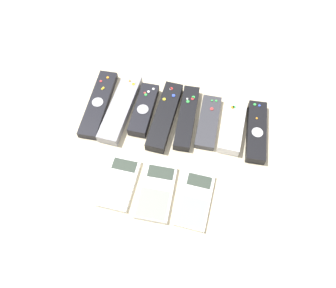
{
  "coord_description": "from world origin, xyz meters",
  "views": [
    {
      "loc": [
        0.09,
        -0.36,
        0.74
      ],
      "look_at": [
        0.0,
        0.04,
        0.01
      ],
      "focal_mm": 35.0,
      "sensor_mm": 36.0,
      "label": 1
    }
  ],
  "objects_px": {
    "remote_0": "(99,104)",
    "remote_7": "(256,131)",
    "remote_1": "(121,108)",
    "remote_3": "(165,116)",
    "remote_5": "(208,122)",
    "remote_6": "(233,126)",
    "remote_4": "(187,117)",
    "calculator_1": "(157,192)",
    "calculator_2": "(195,200)",
    "calculator_0": "(119,183)",
    "remote_2": "(144,110)"
  },
  "relations": [
    {
      "from": "remote_0",
      "to": "remote_7",
      "type": "height_order",
      "value": "remote_7"
    },
    {
      "from": "remote_7",
      "to": "remote_1",
      "type": "bearing_deg",
      "value": 177.68
    },
    {
      "from": "remote_7",
      "to": "remote_3",
      "type": "bearing_deg",
      "value": 178.27
    },
    {
      "from": "remote_5",
      "to": "remote_6",
      "type": "height_order",
      "value": "remote_6"
    },
    {
      "from": "remote_1",
      "to": "remote_4",
      "type": "distance_m",
      "value": 0.18
    },
    {
      "from": "remote_1",
      "to": "remote_7",
      "type": "height_order",
      "value": "remote_1"
    },
    {
      "from": "remote_4",
      "to": "calculator_1",
      "type": "xyz_separation_m",
      "value": [
        -0.03,
        -0.22,
        -0.01
      ]
    },
    {
      "from": "calculator_2",
      "to": "remote_1",
      "type": "bearing_deg",
      "value": 140.97
    },
    {
      "from": "calculator_0",
      "to": "calculator_1",
      "type": "relative_size",
      "value": 0.93
    },
    {
      "from": "remote_0",
      "to": "calculator_0",
      "type": "relative_size",
      "value": 1.63
    },
    {
      "from": "remote_0",
      "to": "remote_1",
      "type": "xyz_separation_m",
      "value": [
        0.06,
        -0.0,
        0.0
      ]
    },
    {
      "from": "remote_5",
      "to": "remote_7",
      "type": "xyz_separation_m",
      "value": [
        0.13,
        -0.0,
        0.0
      ]
    },
    {
      "from": "remote_7",
      "to": "calculator_1",
      "type": "height_order",
      "value": "remote_7"
    },
    {
      "from": "remote_6",
      "to": "remote_7",
      "type": "xyz_separation_m",
      "value": [
        0.06,
        -0.0,
        -0.0
      ]
    },
    {
      "from": "remote_5",
      "to": "remote_7",
      "type": "height_order",
      "value": "remote_7"
    },
    {
      "from": "remote_6",
      "to": "calculator_2",
      "type": "height_order",
      "value": "remote_6"
    },
    {
      "from": "calculator_1",
      "to": "remote_4",
      "type": "bearing_deg",
      "value": 80.57
    },
    {
      "from": "remote_6",
      "to": "calculator_0",
      "type": "distance_m",
      "value": 0.33
    },
    {
      "from": "remote_3",
      "to": "calculator_0",
      "type": "height_order",
      "value": "remote_3"
    },
    {
      "from": "remote_3",
      "to": "remote_1",
      "type": "bearing_deg",
      "value": -178.06
    },
    {
      "from": "remote_0",
      "to": "remote_4",
      "type": "xyz_separation_m",
      "value": [
        0.25,
        0.01,
        0.0
      ]
    },
    {
      "from": "remote_7",
      "to": "calculator_0",
      "type": "relative_size",
      "value": 1.35
    },
    {
      "from": "calculator_1",
      "to": "remote_7",
      "type": "bearing_deg",
      "value": 43.48
    },
    {
      "from": "remote_2",
      "to": "calculator_0",
      "type": "distance_m",
      "value": 0.22
    },
    {
      "from": "remote_2",
      "to": "remote_7",
      "type": "height_order",
      "value": "remote_2"
    },
    {
      "from": "calculator_0",
      "to": "calculator_1",
      "type": "bearing_deg",
      "value": -1.19
    },
    {
      "from": "remote_5",
      "to": "calculator_1",
      "type": "height_order",
      "value": "remote_5"
    },
    {
      "from": "remote_1",
      "to": "remote_5",
      "type": "height_order",
      "value": "remote_1"
    },
    {
      "from": "remote_3",
      "to": "remote_4",
      "type": "relative_size",
      "value": 1.08
    },
    {
      "from": "remote_2",
      "to": "remote_4",
      "type": "bearing_deg",
      "value": 0.28
    },
    {
      "from": "remote_5",
      "to": "calculator_1",
      "type": "xyz_separation_m",
      "value": [
        -0.09,
        -0.22,
        -0.0
      ]
    },
    {
      "from": "remote_4",
      "to": "remote_6",
      "type": "distance_m",
      "value": 0.12
    },
    {
      "from": "remote_4",
      "to": "calculator_2",
      "type": "relative_size",
      "value": 1.39
    },
    {
      "from": "calculator_0",
      "to": "remote_4",
      "type": "bearing_deg",
      "value": 61.15
    },
    {
      "from": "calculator_1",
      "to": "remote_1",
      "type": "bearing_deg",
      "value": 123.79
    },
    {
      "from": "remote_1",
      "to": "remote_5",
      "type": "distance_m",
      "value": 0.24
    },
    {
      "from": "remote_7",
      "to": "remote_6",
      "type": "bearing_deg",
      "value": 174.82
    },
    {
      "from": "remote_1",
      "to": "remote_4",
      "type": "relative_size",
      "value": 1.13
    },
    {
      "from": "remote_3",
      "to": "calculator_2",
      "type": "distance_m",
      "value": 0.24
    },
    {
      "from": "remote_0",
      "to": "calculator_2",
      "type": "bearing_deg",
      "value": -36.83
    },
    {
      "from": "remote_2",
      "to": "remote_5",
      "type": "height_order",
      "value": "remote_2"
    },
    {
      "from": "remote_1",
      "to": "remote_2",
      "type": "distance_m",
      "value": 0.06
    },
    {
      "from": "remote_7",
      "to": "calculator_0",
      "type": "bearing_deg",
      "value": -148.46
    },
    {
      "from": "remote_5",
      "to": "calculator_2",
      "type": "relative_size",
      "value": 1.15
    },
    {
      "from": "calculator_1",
      "to": "calculator_2",
      "type": "relative_size",
      "value": 1.01
    },
    {
      "from": "remote_1",
      "to": "calculator_1",
      "type": "distance_m",
      "value": 0.26
    },
    {
      "from": "remote_0",
      "to": "remote_1",
      "type": "relative_size",
      "value": 0.99
    },
    {
      "from": "remote_5",
      "to": "calculator_1",
      "type": "relative_size",
      "value": 1.13
    },
    {
      "from": "remote_7",
      "to": "calculator_0",
      "type": "height_order",
      "value": "remote_7"
    },
    {
      "from": "remote_4",
      "to": "remote_7",
      "type": "height_order",
      "value": "same"
    }
  ]
}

